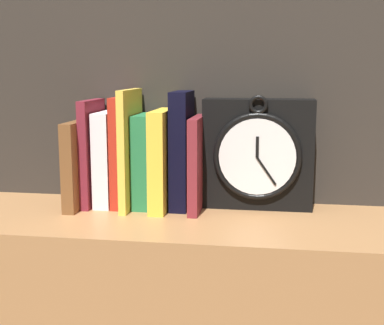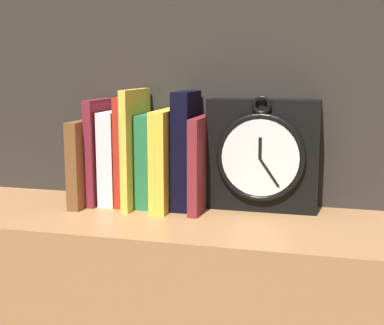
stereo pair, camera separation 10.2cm
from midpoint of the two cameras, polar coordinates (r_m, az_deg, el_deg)
name	(u,v)px [view 2 (the right image)]	position (r m, az deg, el deg)	size (l,w,h in m)	color
clock	(263,155)	(1.10, 10.17, 0.77)	(0.23, 0.08, 0.24)	black
book_slot0_brown	(88,162)	(1.16, -8.59, 0.07)	(0.03, 0.16, 0.18)	brown
book_slot1_maroon	(100,151)	(1.16, -7.31, 1.18)	(0.02, 0.13, 0.22)	maroon
book_slot2_white	(115,157)	(1.15, -5.74, 0.55)	(0.03, 0.12, 0.20)	white
book_slot3_red	(129,151)	(1.14, -4.22, 1.26)	(0.03, 0.12, 0.23)	#AD2618
book_slot4_yellow	(136,148)	(1.12, -3.41, 1.51)	(0.02, 0.15, 0.25)	yellow
book_slot5_green	(151,160)	(1.13, -1.82, 0.28)	(0.04, 0.12, 0.19)	#247243
book_slot6_yellow	(167,159)	(1.10, -0.08, 0.33)	(0.03, 0.15, 0.20)	yellow
book_slot7_black	(186,150)	(1.11, 2.03, 1.33)	(0.04, 0.12, 0.24)	black
book_slot8_maroon	(199,164)	(1.09, 3.46, -0.15)	(0.02, 0.14, 0.19)	maroon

